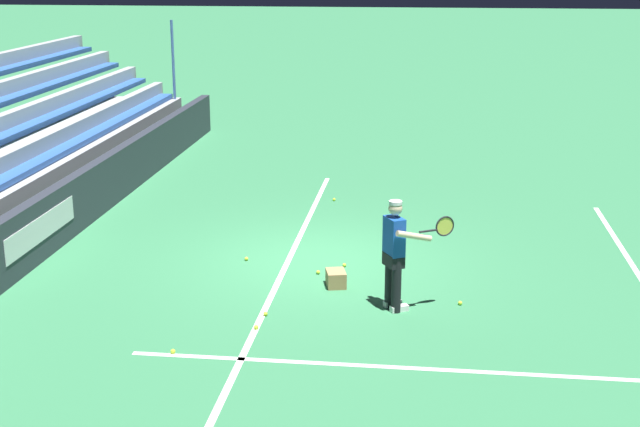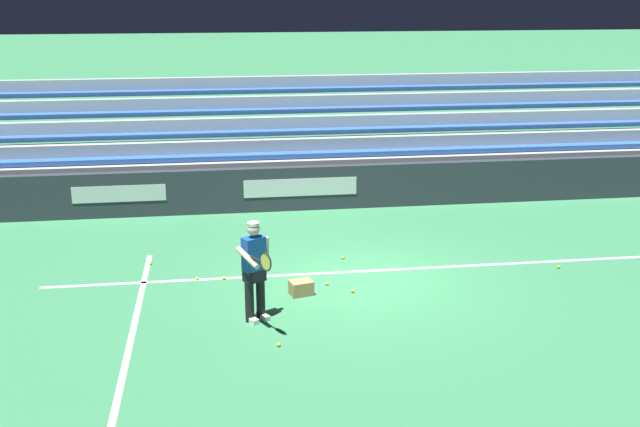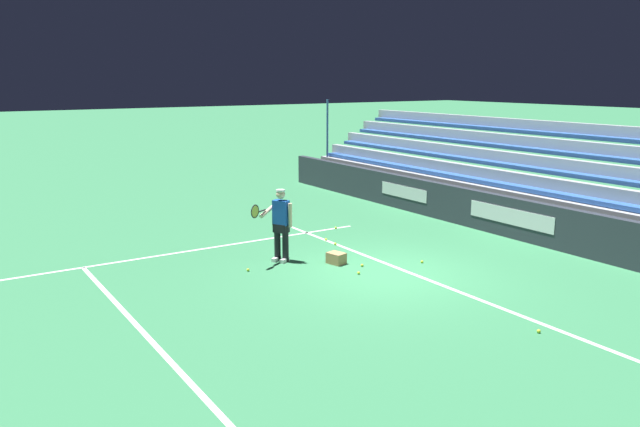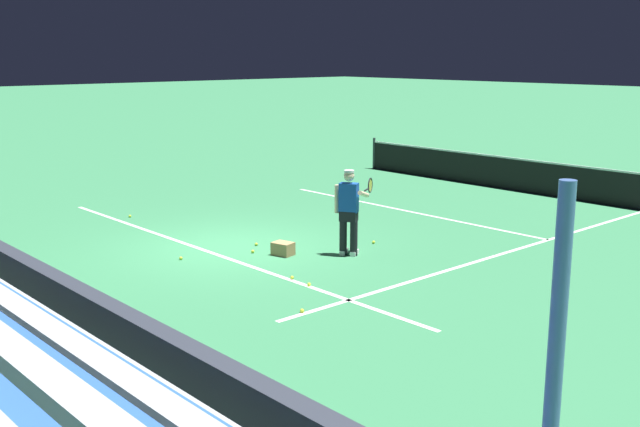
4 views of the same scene
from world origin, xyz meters
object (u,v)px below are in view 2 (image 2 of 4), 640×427
tennis_player (255,270)px  tennis_ball_stray_back (353,291)px  tennis_ball_near_player (224,278)px  tennis_ball_by_box (559,267)px  ball_box_cardboard (301,288)px  tennis_ball_far_left (343,257)px  tennis_ball_midcourt (279,345)px  tennis_ball_toward_net (327,284)px  tennis_ball_on_baseline (150,263)px  tennis_ball_far_right (197,278)px

tennis_player → tennis_ball_stray_back: size_ratio=25.98×
tennis_ball_near_player → tennis_ball_by_box: 6.59m
ball_box_cardboard → tennis_ball_near_player: bearing=-33.6°
tennis_ball_far_left → tennis_ball_midcourt: 4.05m
tennis_ball_far_left → tennis_ball_stray_back: 1.76m
tennis_ball_by_box → tennis_ball_midcourt: same height
tennis_ball_toward_net → tennis_ball_midcourt: 2.60m
tennis_ball_far_left → tennis_ball_on_baseline: size_ratio=1.00×
tennis_ball_far_left → tennis_ball_near_player: bearing=18.0°
tennis_ball_far_left → tennis_ball_by_box: 4.30m
tennis_ball_far_left → tennis_ball_toward_net: 1.45m
ball_box_cardboard → tennis_ball_stray_back: size_ratio=6.06×
tennis_ball_far_left → tennis_ball_midcourt: size_ratio=1.00×
tennis_ball_on_baseline → tennis_ball_toward_net: bearing=155.0°
tennis_ball_midcourt → tennis_ball_stray_back: 2.47m
tennis_ball_near_player → tennis_ball_midcourt: bearing=105.3°
tennis_ball_far_right → tennis_ball_on_baseline: same height
tennis_ball_far_left → tennis_ball_midcourt: bearing=66.1°
tennis_ball_by_box → tennis_ball_on_baseline: bearing=-9.4°
tennis_ball_far_right → tennis_ball_midcourt: bearing=113.8°
tennis_player → tennis_ball_near_player: 2.15m
tennis_ball_by_box → tennis_ball_stray_back: 4.31m
tennis_ball_stray_back → tennis_ball_on_baseline: bearing=-27.6°
tennis_ball_far_left → tennis_ball_on_baseline: same height
tennis_ball_toward_net → tennis_ball_on_baseline: bearing=-25.0°
tennis_ball_toward_net → tennis_ball_far_left: bearing=-111.6°
ball_box_cardboard → tennis_ball_by_box: ball_box_cardboard is taller
tennis_ball_far_right → tennis_ball_stray_back: (-2.83, 1.01, 0.00)m
ball_box_cardboard → tennis_ball_far_right: size_ratio=6.06×
tennis_player → tennis_ball_near_player: bearing=-75.2°
tennis_player → tennis_ball_on_baseline: bearing=-56.1°
tennis_player → tennis_ball_toward_net: tennis_player is taller
tennis_ball_near_player → tennis_ball_on_baseline: same height
ball_box_cardboard → tennis_ball_midcourt: ball_box_cardboard is taller
tennis_player → tennis_ball_by_box: tennis_player is taller
tennis_ball_toward_net → tennis_ball_stray_back: bearing=135.7°
tennis_ball_toward_net → tennis_ball_stray_back: 0.58m
tennis_ball_far_right → tennis_ball_by_box: bearing=177.0°
tennis_ball_on_baseline → tennis_ball_by_box: (-8.04, 1.33, 0.00)m
tennis_ball_far_right → tennis_ball_stray_back: 3.00m
ball_box_cardboard → tennis_ball_far_right: bearing=-26.9°
tennis_ball_by_box → tennis_player: bearing=14.6°
ball_box_cardboard → tennis_ball_midcourt: 2.08m
ball_box_cardboard → tennis_ball_by_box: (-5.21, -0.59, -0.10)m
tennis_ball_far_right → tennis_ball_far_left: bearing=-165.8°
tennis_ball_toward_net → tennis_player: bearing=43.9°
ball_box_cardboard → tennis_ball_midcourt: bearing=73.7°
tennis_ball_far_left → tennis_player: bearing=54.3°
tennis_ball_near_player → tennis_ball_stray_back: size_ratio=1.00×
tennis_player → tennis_ball_on_baseline: tennis_player is taller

